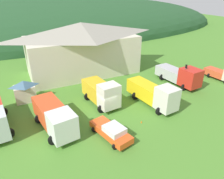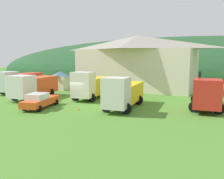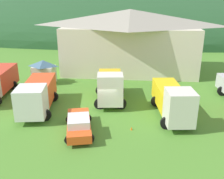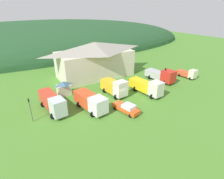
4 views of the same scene
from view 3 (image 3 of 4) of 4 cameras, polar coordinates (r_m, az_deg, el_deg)
The scene contains 9 objects.
ground_plane at distance 26.22m, azimuth -1.65°, elevation -4.57°, with size 200.00×200.00×0.00m, color #4C842D.
forested_hill_backdrop at distance 83.73m, azimuth 3.37°, elevation 12.49°, with size 156.10×60.00×24.65m, color #234C28.
depot_building at distance 39.15m, azimuth 3.94°, elevation 10.90°, with size 20.72×10.50×9.19m.
play_shed_cream at distance 34.94m, azimuth -14.91°, elevation 3.90°, with size 2.98×2.16×3.13m.
heavy_rig_white at distance 26.45m, azimuth -16.34°, elevation -1.05°, with size 4.01×8.04×3.25m.
heavy_rig_striped at distance 27.61m, azimuth -0.43°, elevation 0.84°, with size 3.76×6.82×3.68m.
flatbed_truck_yellow at distance 24.74m, azimuth 13.32°, elevation -2.30°, with size 3.68×8.32×3.52m.
service_pickup_orange at distance 21.88m, azimuth -7.39°, elevation -7.59°, with size 3.13×5.58×1.66m.
traffic_cone_near_pickup at distance 22.57m, azimuth 4.35°, elevation -8.95°, with size 0.36×0.36×0.61m, color orange.
Camera 3 is at (2.98, -23.66, 10.90)m, focal length 41.12 mm.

